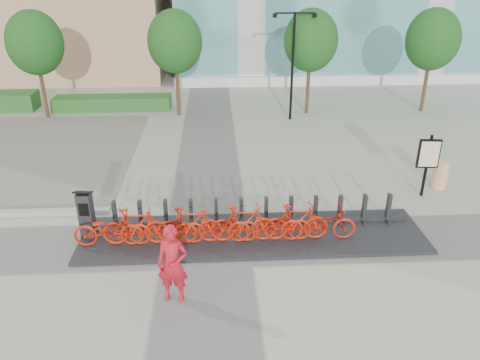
{
  "coord_description": "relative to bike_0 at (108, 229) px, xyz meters",
  "views": [
    {
      "loc": [
        0.3,
        -10.94,
        7.02
      ],
      "look_at": [
        1.0,
        1.5,
        1.2
      ],
      "focal_mm": 35.0,
      "sensor_mm": 36.0,
      "label": 1
    }
  ],
  "objects": [
    {
      "name": "bike_7",
      "position": [
        5.04,
        0.0,
        0.05
      ],
      "size": [
        1.8,
        0.51,
        1.08
      ],
      "primitive_type": "imported",
      "rotation": [
        0.0,
        0.0,
        1.57
      ],
      "color": "red",
      "rests_on": "dock_pad"
    },
    {
      "name": "tree_0",
      "position": [
        -5.4,
        12.05,
        3.02
      ],
      "size": [
        2.6,
        2.6,
        5.1
      ],
      "color": "brown",
      "rests_on": "ground"
    },
    {
      "name": "dock_pad",
      "position": [
        3.9,
        0.35,
        -0.53
      ],
      "size": [
        9.6,
        2.4,
        0.08
      ],
      "primitive_type": "cube",
      "color": "#232427",
      "rests_on": "ground"
    },
    {
      "name": "bike_5",
      "position": [
        3.6,
        0.0,
        0.05
      ],
      "size": [
        1.8,
        0.51,
        1.08
      ],
      "primitive_type": "imported",
      "rotation": [
        0.0,
        0.0,
        1.57
      ],
      "color": "red",
      "rests_on": "dock_pad"
    },
    {
      "name": "bike_4",
      "position": [
        2.88,
        0.0,
        0.0
      ],
      "size": [
        1.86,
        0.65,
        0.98
      ],
      "primitive_type": "imported",
      "rotation": [
        0.0,
        0.0,
        1.57
      ],
      "color": "red",
      "rests_on": "dock_pad"
    },
    {
      "name": "bike_0",
      "position": [
        0.0,
        0.0,
        0.0
      ],
      "size": [
        1.86,
        0.65,
        0.98
      ],
      "primitive_type": "imported",
      "rotation": [
        0.0,
        0.0,
        1.57
      ],
      "color": "red",
      "rests_on": "dock_pad"
    },
    {
      "name": "tree_1",
      "position": [
        1.1,
        12.05,
        3.02
      ],
      "size": [
        2.6,
        2.6,
        5.1
      ],
      "color": "brown",
      "rests_on": "ground"
    },
    {
      "name": "bike_3",
      "position": [
        2.16,
        0.0,
        0.05
      ],
      "size": [
        1.8,
        0.51,
        1.08
      ],
      "primitive_type": "imported",
      "rotation": [
        0.0,
        0.0,
        1.57
      ],
      "color": "red",
      "rests_on": "dock_pad"
    },
    {
      "name": "hedge_b",
      "position": [
        -2.4,
        13.25,
        -0.22
      ],
      "size": [
        6.0,
        1.2,
        0.7
      ],
      "primitive_type": "cube",
      "color": "#1B681D",
      "rests_on": "ground"
    },
    {
      "name": "construction_barrel",
      "position": [
        10.5,
        3.13,
        -0.09
      ],
      "size": [
        0.56,
        0.56,
        0.96
      ],
      "primitive_type": "cylinder",
      "rotation": [
        0.0,
        0.0,
        -0.12
      ],
      "color": "orange",
      "rests_on": "ground"
    },
    {
      "name": "worker_red",
      "position": [
        1.89,
        -2.23,
        0.38
      ],
      "size": [
        0.75,
        0.55,
        1.9
      ],
      "primitive_type": "imported",
      "rotation": [
        0.0,
        0.0,
        -0.15
      ],
      "color": "red",
      "rests_on": "ground"
    },
    {
      "name": "kiosk",
      "position": [
        -0.67,
        0.49,
        0.21
      ],
      "size": [
        0.48,
        0.41,
        1.45
      ],
      "rotation": [
        0.0,
        0.0,
        -0.09
      ],
      "color": "#252527",
      "rests_on": "dock_pad"
    },
    {
      "name": "streetlamp",
      "position": [
        6.6,
        11.05,
        2.57
      ],
      "size": [
        2.0,
        0.2,
        5.0
      ],
      "color": "black",
      "rests_on": "ground"
    },
    {
      "name": "bike_2",
      "position": [
        1.44,
        0.0,
        0.0
      ],
      "size": [
        1.86,
        0.65,
        0.98
      ],
      "primitive_type": "imported",
      "rotation": [
        0.0,
        0.0,
        1.57
      ],
      "color": "red",
      "rests_on": "dock_pad"
    },
    {
      "name": "ground",
      "position": [
        2.6,
        0.05,
        -0.57
      ],
      "size": [
        120.0,
        120.0,
        0.0
      ],
      "primitive_type": "plane",
      "color": "#A8AA92"
    },
    {
      "name": "bike_8",
      "position": [
        5.76,
        0.0,
        0.0
      ],
      "size": [
        1.86,
        0.65,
        0.98
      ],
      "primitive_type": "imported",
      "rotation": [
        0.0,
        0.0,
        1.57
      ],
      "color": "red",
      "rests_on": "dock_pad"
    },
    {
      "name": "bike_6",
      "position": [
        4.32,
        0.0,
        0.0
      ],
      "size": [
        1.86,
        0.65,
        0.98
      ],
      "primitive_type": "imported",
      "rotation": [
        0.0,
        0.0,
        1.57
      ],
      "color": "red",
      "rests_on": "dock_pad"
    },
    {
      "name": "tree_2",
      "position": [
        7.6,
        12.05,
        3.02
      ],
      "size": [
        2.6,
        2.6,
        5.1
      ],
      "color": "brown",
      "rests_on": "ground"
    },
    {
      "name": "tree_3",
      "position": [
        13.6,
        12.05,
        3.02
      ],
      "size": [
        2.6,
        2.6,
        5.1
      ],
      "color": "brown",
      "rests_on": "ground"
    },
    {
      "name": "map_sign",
      "position": [
        9.68,
        2.57,
        0.83
      ],
      "size": [
        0.7,
        0.17,
        2.11
      ],
      "rotation": [
        0.0,
        0.0,
        -0.09
      ],
      "color": "black",
      "rests_on": "ground"
    },
    {
      "name": "bike_1",
      "position": [
        0.72,
        0.0,
        0.05
      ],
      "size": [
        1.8,
        0.51,
        1.08
      ],
      "primitive_type": "imported",
      "rotation": [
        0.0,
        0.0,
        1.57
      ],
      "color": "red",
      "rests_on": "dock_pad"
    },
    {
      "name": "dock_rail_posts",
      "position": [
        3.96,
        0.82,
        -0.06
      ],
      "size": [
        8.02,
        0.5,
        0.85
      ],
      "primitive_type": null,
      "color": "#252527",
      "rests_on": "dock_pad"
    }
  ]
}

